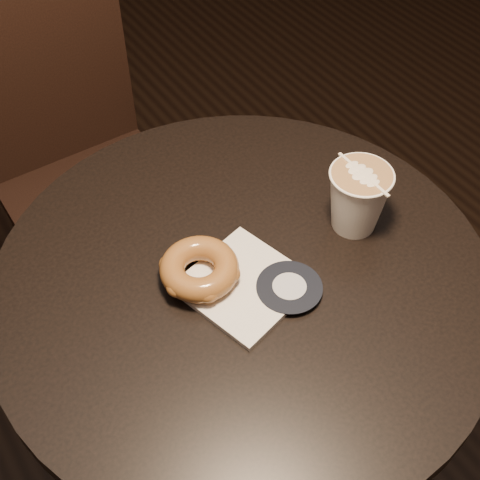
# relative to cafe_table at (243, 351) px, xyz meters

# --- Properties ---
(cafe_table) EXTENTS (0.70, 0.70, 0.75)m
(cafe_table) POSITION_rel_cafe_table_xyz_m (0.00, 0.00, 0.00)
(cafe_table) COLOR black
(cafe_table) RESTS_ON ground
(chair) EXTENTS (0.37, 0.37, 0.92)m
(chair) POSITION_rel_cafe_table_xyz_m (-0.00, 0.66, -0.04)
(chair) COLOR black
(chair) RESTS_ON ground
(pastry_bag) EXTENTS (0.18, 0.18, 0.01)m
(pastry_bag) POSITION_rel_cafe_table_xyz_m (-0.01, -0.02, 0.20)
(pastry_bag) COLOR silver
(pastry_bag) RESTS_ON cafe_table
(doughnut) EXTENTS (0.11, 0.11, 0.03)m
(doughnut) POSITION_rel_cafe_table_xyz_m (-0.05, 0.02, 0.22)
(doughnut) COLOR brown
(doughnut) RESTS_ON pastry_bag
(latte_cup) EXTENTS (0.09, 0.09, 0.10)m
(latte_cup) POSITION_rel_cafe_table_xyz_m (0.19, -0.01, 0.25)
(latte_cup) COLOR white
(latte_cup) RESTS_ON cafe_table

